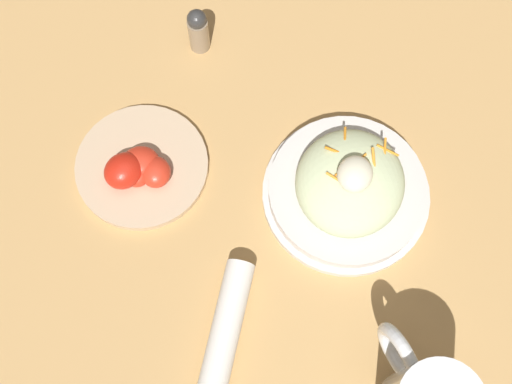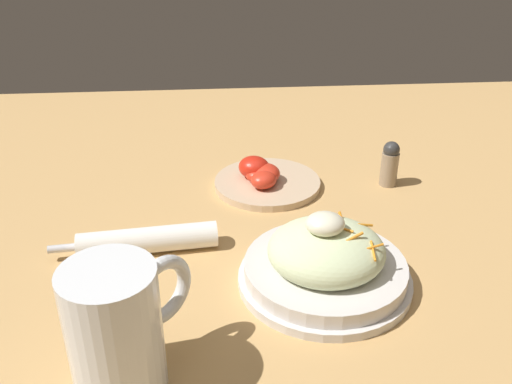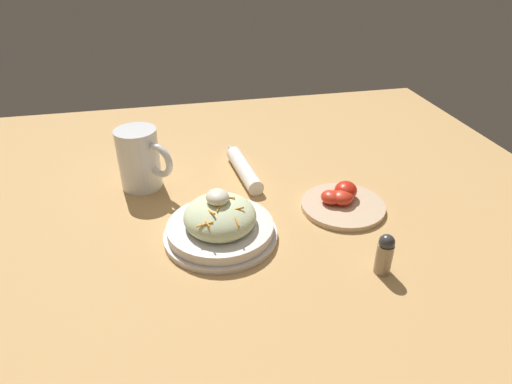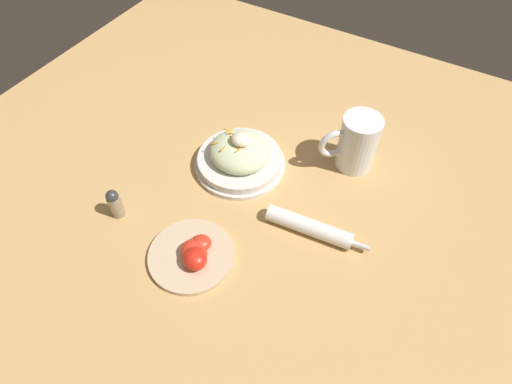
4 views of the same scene
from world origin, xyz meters
TOP-DOWN VIEW (x-y plane):
  - ground_plane at (0.00, 0.00)m, footprint 1.43×1.43m
  - salad_plate at (0.01, -0.06)m, footprint 0.21×0.21m
  - beer_mug at (-0.21, -0.20)m, footprint 0.12×0.12m
  - napkin_roll at (-0.21, 0.03)m, footprint 0.22×0.05m
  - tomato_plate at (-0.04, 0.20)m, footprint 0.17×0.17m
  - salt_shaker at (0.16, 0.19)m, footprint 0.03×0.03m

SIDE VIEW (x-z plane):
  - ground_plane at x=0.00m, z-range 0.00..0.00m
  - tomato_plate at x=-0.04m, z-range -0.01..0.04m
  - napkin_roll at x=-0.21m, z-range 0.00..0.03m
  - salad_plate at x=0.01m, z-range -0.02..0.08m
  - salt_shaker at x=0.16m, z-range 0.00..0.08m
  - beer_mug at x=-0.21m, z-range -0.01..0.13m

